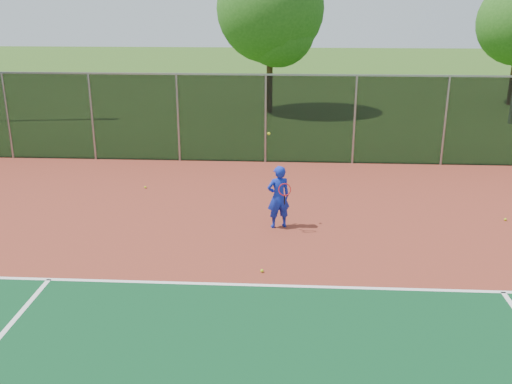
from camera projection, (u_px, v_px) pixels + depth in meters
The scene contains 8 objects.
court_apron at pixel (408, 317), 10.21m from camera, with size 30.00×20.00×0.02m, color maroon.
fence_back at pixel (355, 119), 19.15m from camera, with size 30.00×0.06×3.03m.
tennis_player at pixel (279, 197), 13.95m from camera, with size 0.67×0.69×2.38m.
practice_ball_3 at pixel (505, 219), 14.58m from camera, with size 0.07×0.07×0.07m, color #B5C917.
practice_ball_5 at pixel (145, 187), 17.05m from camera, with size 0.07×0.07×0.07m, color #B5C917.
practice_ball_6 at pixel (276, 212), 15.10m from camera, with size 0.07×0.07×0.07m, color #B5C917.
practice_ball_7 at pixel (262, 271), 11.84m from camera, with size 0.07×0.07×0.07m, color #B5C917.
tree_back_left at pixel (272, 14), 26.91m from camera, with size 5.11×5.11×7.50m.
Camera 1 is at (-2.21, -7.08, 5.44)m, focal length 40.00 mm.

